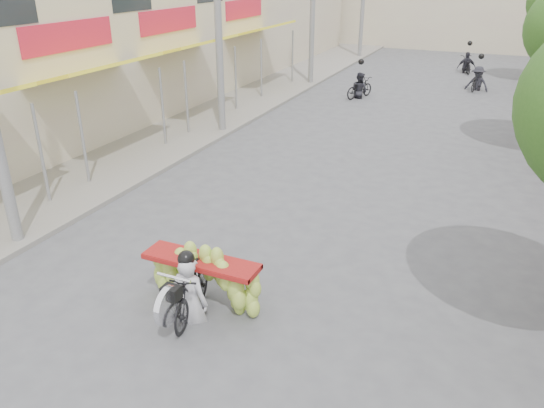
% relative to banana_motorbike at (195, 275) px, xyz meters
% --- Properties ---
extents(sidewalk_left, '(4.00, 60.00, 0.12)m').
position_rel_banana_motorbike_xyz_m(sidewalk_left, '(-6.36, 12.54, -0.67)').
color(sidewalk_left, gray).
rests_on(sidewalk_left, ground).
extents(shophouse_row_left, '(9.77, 40.00, 6.00)m').
position_rel_banana_motorbike_xyz_m(shophouse_row_left, '(-11.35, 11.52, 2.27)').
color(shophouse_row_left, '#BFB297').
rests_on(shophouse_row_left, ground).
extents(utility_pole_mid, '(0.60, 0.24, 8.00)m').
position_rel_banana_motorbike_xyz_m(utility_pole_mid, '(-4.76, 9.54, 3.30)').
color(utility_pole_mid, slate).
rests_on(utility_pole_mid, ground).
extents(banana_motorbike, '(2.20, 1.82, 2.18)m').
position_rel_banana_motorbike_xyz_m(banana_motorbike, '(0.00, 0.00, 0.00)').
color(banana_motorbike, black).
rests_on(banana_motorbike, ground).
extents(bg_motorbike_a, '(1.15, 1.69, 1.95)m').
position_rel_banana_motorbike_xyz_m(bg_motorbike_a, '(-1.79, 16.71, 0.02)').
color(bg_motorbike_a, black).
rests_on(bg_motorbike_a, ground).
extents(bg_motorbike_b, '(1.15, 1.77, 1.95)m').
position_rel_banana_motorbike_xyz_m(bg_motorbike_b, '(2.88, 20.41, 0.12)').
color(bg_motorbike_b, black).
rests_on(bg_motorbike_b, ground).
extents(bg_motorbike_c, '(1.09, 1.67, 1.95)m').
position_rel_banana_motorbike_xyz_m(bg_motorbike_c, '(1.97, 24.84, 0.08)').
color(bg_motorbike_c, black).
rests_on(bg_motorbike_c, ground).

